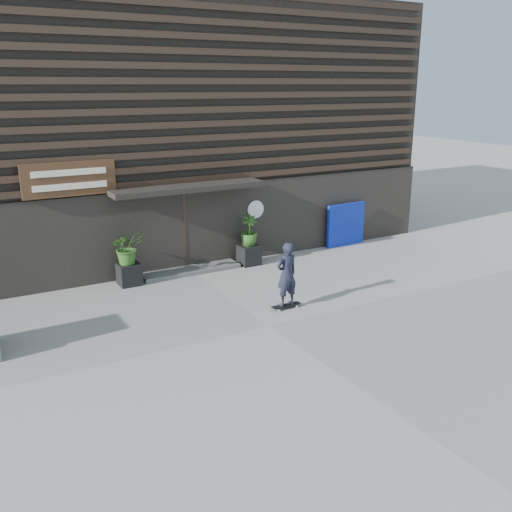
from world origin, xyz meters
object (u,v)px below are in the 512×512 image
planter_pot_right (249,255)px  skateboarder (287,274)px  planter_pot_left (129,274)px  blue_tarp (346,225)px

planter_pot_right → skateboarder: skateboarder is taller
planter_pot_left → planter_pot_right: size_ratio=1.00×
blue_tarp → skateboarder: 6.34m
blue_tarp → skateboarder: bearing=-144.5°
blue_tarp → skateboarder: size_ratio=0.92×
planter_pot_left → planter_pot_right: same height
planter_pot_left → planter_pot_right: bearing=0.0°
planter_pot_left → skateboarder: bearing=-52.4°
blue_tarp → skateboarder: (-4.94, -3.97, 0.16)m
skateboarder → blue_tarp: bearing=38.8°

